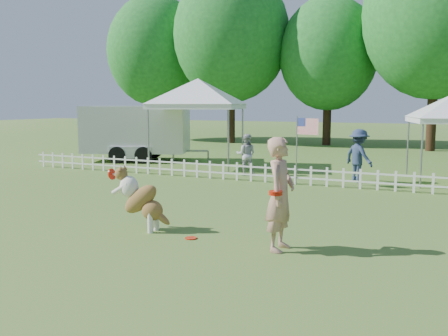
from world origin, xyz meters
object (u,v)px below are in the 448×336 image
object	(u,v)px
cargo_trailer	(136,133)
flag_pole	(297,151)
spectator_a	(246,155)
spectator_b	(359,156)
handler	(280,194)
frisbee_on_turf	(191,238)
dog	(141,199)
canopy_tent_left	(198,124)

from	to	relation	value
cargo_trailer	flag_pole	distance (m)	9.12
cargo_trailer	spectator_a	xyz separation A→B (m)	(6.20, -2.20, -0.50)
flag_pole	spectator_b	xyz separation A→B (m)	(1.68, 1.32, -0.21)
handler	frisbee_on_turf	world-z (taller)	handler
dog	spectator_b	world-z (taller)	spectator_b
dog	flag_pole	world-z (taller)	flag_pole
handler	spectator_b	world-z (taller)	handler
frisbee_on_turf	dog	bearing A→B (deg)	173.19
handler	spectator_a	size ratio (longest dim) A/B	1.34
canopy_tent_left	cargo_trailer	distance (m)	3.74
handler	cargo_trailer	bearing A→B (deg)	44.61
spectator_b	spectator_a	bearing A→B (deg)	38.00
handler	cargo_trailer	world-z (taller)	cargo_trailer
spectator_b	canopy_tent_left	bearing A→B (deg)	26.47
spectator_b	cargo_trailer	bearing A→B (deg)	25.32
cargo_trailer	spectator_b	bearing A→B (deg)	-33.16
canopy_tent_left	spectator_b	xyz separation A→B (m)	(6.51, -1.25, -0.86)
canopy_tent_left	cargo_trailer	world-z (taller)	canopy_tent_left
dog	flag_pole	bearing A→B (deg)	78.56
frisbee_on_turf	canopy_tent_left	distance (m)	10.84
spectator_a	canopy_tent_left	bearing A→B (deg)	-43.57
cargo_trailer	spectator_b	world-z (taller)	cargo_trailer
canopy_tent_left	spectator_b	size ratio (longest dim) A/B	2.00
handler	canopy_tent_left	size ratio (longest dim) A/B	0.57
frisbee_on_turf	cargo_trailer	distance (m)	13.50
handler	spectator_a	world-z (taller)	handler
handler	frisbee_on_turf	bearing A→B (deg)	90.73
handler	canopy_tent_left	world-z (taller)	canopy_tent_left
cargo_trailer	canopy_tent_left	bearing A→B (deg)	-35.23
canopy_tent_left	spectator_a	world-z (taller)	canopy_tent_left
dog	spectator_b	xyz separation A→B (m)	(2.81, 8.12, 0.23)
handler	spectator_b	bearing A→B (deg)	0.98
cargo_trailer	handler	bearing A→B (deg)	-66.57
dog	frisbee_on_turf	xyz separation A→B (m)	(1.20, -0.14, -0.62)
handler	cargo_trailer	size ratio (longest dim) A/B	0.35
spectator_a	frisbee_on_turf	bearing A→B (deg)	88.41
canopy_tent_left	handler	bearing A→B (deg)	-68.34
canopy_tent_left	flag_pole	size ratio (longest dim) A/B	1.61
dog	spectator_b	size ratio (longest dim) A/B	0.73
frisbee_on_turf	canopy_tent_left	bearing A→B (deg)	117.23
canopy_tent_left	flag_pole	bearing A→B (deg)	-41.37
dog	canopy_tent_left	size ratio (longest dim) A/B	0.37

